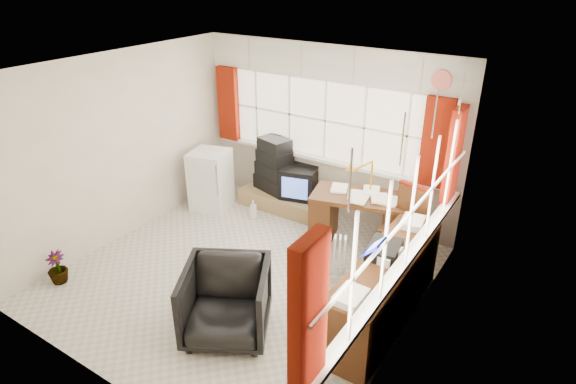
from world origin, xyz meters
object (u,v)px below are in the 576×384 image
credenza (385,288)px  task_chair (407,225)px  crt_tv (299,182)px  desk (359,217)px  tv_bench (283,202)px  radiator (329,262)px  desk_lamp (372,170)px  mini_fridge (211,180)px  office_chair (226,302)px

credenza → task_chair: bearing=99.4°
credenza → crt_tv: credenza is taller
desk → crt_tv: (-1.17, 0.38, 0.08)m
crt_tv → tv_bench: bearing=-159.6°
desk → radiator: (0.06, -0.93, -0.16)m
task_chair → tv_bench: (-2.10, 0.44, -0.44)m
desk_lamp → credenza: (0.82, -1.39, -0.66)m
task_chair → crt_tv: (-1.87, 0.52, -0.08)m
mini_fridge → task_chair: bearing=1.9°
task_chair → office_chair: size_ratio=1.24×
desk → task_chair: 0.73m
crt_tv → radiator: bearing=-46.8°
radiator → credenza: 0.88m
office_chair → crt_tv: office_chair is taller
office_chair → radiator: office_chair is taller
desk → credenza: (0.88, -1.23, -0.02)m
desk → crt_tv: bearing=162.1°
radiator → tv_bench: 1.91m
crt_tv → desk: bearing=-17.9°
credenza → office_chair: bearing=-138.9°
desk_lamp → tv_bench: bearing=174.9°
desk → office_chair: size_ratio=1.59×
task_chair → tv_bench: bearing=168.3°
desk → office_chair: 2.35m
desk_lamp → radiator: size_ratio=0.78×
desk_lamp → task_chair: bearing=-25.6°
radiator → crt_tv: crt_tv is taller
office_chair → tv_bench: size_ratio=0.61×
credenza → desk_lamp: bearing=120.4°
desk → radiator: desk is taller
mini_fridge → tv_bench: bearing=28.9°
desk_lamp → office_chair: bearing=-99.9°
crt_tv → mini_fridge: (-1.21, -0.63, -0.02)m
desk_lamp → credenza: size_ratio=0.23×
radiator → mini_fridge: size_ratio=0.65×
desk_lamp → radiator: bearing=-90.2°
task_chair → crt_tv: task_chair is taller
desk_lamp → credenza: desk_lamp is taller
mini_fridge → desk: bearing=5.9°
desk_lamp → crt_tv: size_ratio=0.76×
desk_lamp → desk: bearing=-111.0°
crt_tv → mini_fridge: bearing=-152.7°
radiator → credenza: bearing=-20.0°
office_chair → crt_tv: (-0.80, 2.70, 0.09)m
credenza → tv_bench: credenza is taller
tv_bench → mini_fridge: size_ratio=1.52×
office_chair → mini_fridge: (-2.01, 2.07, 0.07)m
desk_lamp → office_chair: 2.60m
desk → desk_lamp: (0.06, 0.16, 0.64)m
tv_bench → mini_fridge: 1.17m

